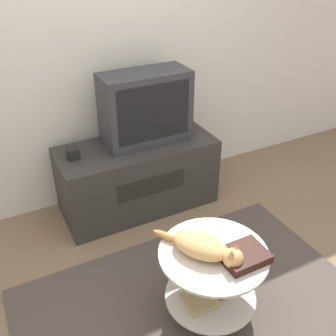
# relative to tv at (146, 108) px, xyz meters

# --- Properties ---
(ground_plane) EXTENTS (12.00, 12.00, 0.00)m
(ground_plane) POSITION_rel_tv_xyz_m (-0.24, -1.27, -0.85)
(ground_plane) COLOR #7F664C
(wall_back) EXTENTS (8.00, 0.05, 2.60)m
(wall_back) POSITION_rel_tv_xyz_m (-0.24, 0.31, 0.45)
(wall_back) COLOR silver
(wall_back) RESTS_ON ground_plane
(rug) EXTENTS (2.06, 1.53, 0.02)m
(rug) POSITION_rel_tv_xyz_m (-0.24, -1.27, -0.84)
(rug) COLOR #4C423D
(rug) RESTS_ON ground_plane
(tv_stand) EXTENTS (1.24, 0.52, 0.57)m
(tv_stand) POSITION_rel_tv_xyz_m (-0.10, -0.03, -0.56)
(tv_stand) COLOR #33302D
(tv_stand) RESTS_ON ground_plane
(tv) EXTENTS (0.66, 0.30, 0.55)m
(tv) POSITION_rel_tv_xyz_m (0.00, 0.00, 0.00)
(tv) COLOR #333338
(tv) RESTS_ON tv_stand
(speaker) EXTENTS (0.08, 0.08, 0.08)m
(speaker) POSITION_rel_tv_xyz_m (-0.59, -0.02, -0.23)
(speaker) COLOR black
(speaker) RESTS_ON tv_stand
(coffee_table) EXTENTS (0.60, 0.60, 0.49)m
(coffee_table) POSITION_rel_tv_xyz_m (-0.19, -1.25, -0.52)
(coffee_table) COLOR #B2B2B7
(coffee_table) RESTS_ON rug
(dvd_box) EXTENTS (0.24, 0.19, 0.05)m
(dvd_box) POSITION_rel_tv_xyz_m (-0.07, -1.37, -0.31)
(dvd_box) COLOR black
(dvd_box) RESTS_ON coffee_table
(cat) EXTENTS (0.33, 0.47, 0.13)m
(cat) POSITION_rel_tv_xyz_m (-0.24, -1.24, -0.28)
(cat) COLOR tan
(cat) RESTS_ON coffee_table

